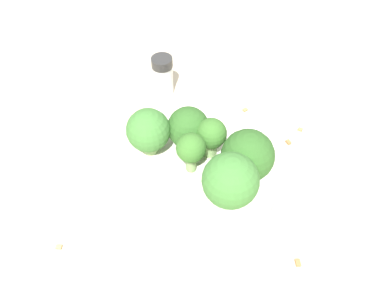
{
  "coord_description": "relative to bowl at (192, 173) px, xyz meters",
  "views": [
    {
      "loc": [
        0.18,
        -0.2,
        0.39
      ],
      "look_at": [
        0.0,
        0.0,
        0.07
      ],
      "focal_mm": 35.0,
      "sensor_mm": 36.0,
      "label": 1
    }
  ],
  "objects": [
    {
      "name": "almond_crumb_3",
      "position": [
        0.05,
        0.14,
        -0.02
      ],
      "size": [
        0.01,
        0.01,
        0.01
      ],
      "primitive_type": "cube",
      "rotation": [
        0.0,
        0.0,
        2.76
      ],
      "color": "olive",
      "rests_on": "ground_plane"
    },
    {
      "name": "broccoli_floret_2",
      "position": [
        0.05,
        0.03,
        0.05
      ],
      "size": [
        0.06,
        0.06,
        0.06
      ],
      "color": "#7A9E5B",
      "rests_on": "bowl"
    },
    {
      "name": "broccoli_floret_3",
      "position": [
        0.01,
        -0.01,
        0.06
      ],
      "size": [
        0.03,
        0.03,
        0.05
      ],
      "color": "#7A9E5B",
      "rests_on": "bowl"
    },
    {
      "name": "pepper_shaker",
      "position": [
        -0.15,
        0.1,
        0.01
      ],
      "size": [
        0.03,
        0.03,
        0.06
      ],
      "color": "silver",
      "rests_on": "ground_plane"
    },
    {
      "name": "almond_crumb_1",
      "position": [
        -0.03,
        0.15,
        -0.02
      ],
      "size": [
        0.01,
        0.01,
        0.01
      ],
      "primitive_type": "cube",
      "rotation": [
        0.0,
        0.0,
        4.45
      ],
      "color": "#AD7F4C",
      "rests_on": "ground_plane"
    },
    {
      "name": "almond_crumb_0",
      "position": [
        0.15,
        0.0,
        -0.02
      ],
      "size": [
        0.01,
        0.01,
        0.01
      ],
      "primitive_type": "cube",
      "rotation": [
        0.0,
        0.0,
        5.54
      ],
      "color": "olive",
      "rests_on": "ground_plane"
    },
    {
      "name": "broccoli_floret_4",
      "position": [
        -0.02,
        0.02,
        0.05
      ],
      "size": [
        0.05,
        0.05,
        0.05
      ],
      "color": "#8EB770",
      "rests_on": "bowl"
    },
    {
      "name": "almond_crumb_2",
      "position": [
        -0.05,
        -0.16,
        -0.02
      ],
      "size": [
        0.01,
        0.01,
        0.01
      ],
      "primitive_type": "cube",
      "rotation": [
        0.0,
        0.0,
        0.65
      ],
      "color": "tan",
      "rests_on": "ground_plane"
    },
    {
      "name": "broccoli_floret_5",
      "position": [
        -0.05,
        -0.02,
        0.05
      ],
      "size": [
        0.05,
        0.05,
        0.06
      ],
      "color": "#7A9E5B",
      "rests_on": "bowl"
    },
    {
      "name": "broccoli_floret_0",
      "position": [
        0.06,
        -0.01,
        0.06
      ],
      "size": [
        0.06,
        0.06,
        0.06
      ],
      "color": "#8EB770",
      "rests_on": "bowl"
    },
    {
      "name": "almond_crumb_4",
      "position": [
        0.05,
        0.17,
        -0.02
      ],
      "size": [
        0.01,
        0.01,
        0.01
      ],
      "primitive_type": "cube",
      "rotation": [
        0.0,
        0.0,
        0.28
      ],
      "color": "#AD7F4C",
      "rests_on": "ground_plane"
    },
    {
      "name": "bowl",
      "position": [
        0.0,
        0.0,
        0.0
      ],
      "size": [
        0.21,
        0.21,
        0.04
      ],
      "primitive_type": "cylinder",
      "color": "silver",
      "rests_on": "ground_plane"
    },
    {
      "name": "ground_plane",
      "position": [
        0.0,
        0.0,
        -0.02
      ],
      "size": [
        3.0,
        3.0,
        0.0
      ],
      "primitive_type": "plane",
      "color": "beige"
    },
    {
      "name": "broccoli_floret_1",
      "position": [
        0.01,
        0.02,
        0.05
      ],
      "size": [
        0.04,
        0.04,
        0.05
      ],
      "color": "#84AD66",
      "rests_on": "bowl"
    }
  ]
}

